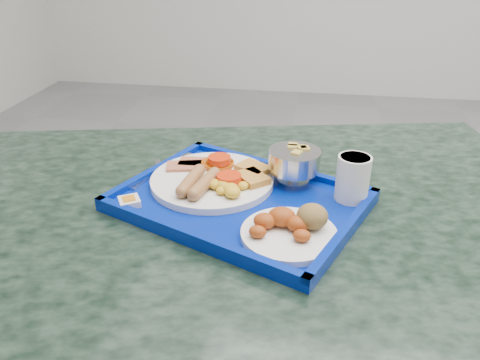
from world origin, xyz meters
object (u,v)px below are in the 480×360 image
object	(u,v)px
bread_plate	(292,227)
juice_cup	(353,177)
fruit_bowl	(294,161)
main_plate	(215,179)
tray	(240,201)
table	(240,294)

from	to	relation	value
bread_plate	juice_cup	size ratio (longest dim) A/B	1.85
juice_cup	bread_plate	bearing A→B (deg)	-125.84
fruit_bowl	main_plate	bearing A→B (deg)	-166.31
tray	main_plate	distance (m)	0.08
bread_plate	fruit_bowl	bearing A→B (deg)	92.31
tray	fruit_bowl	world-z (taller)	fruit_bowl
tray	bread_plate	world-z (taller)	bread_plate
table	fruit_bowl	xyz separation A→B (m)	(0.09, 0.10, 0.27)
main_plate	fruit_bowl	world-z (taller)	fruit_bowl
fruit_bowl	bread_plate	bearing A→B (deg)	-87.69
tray	bread_plate	distance (m)	0.15
table	fruit_bowl	size ratio (longest dim) A/B	14.03
fruit_bowl	juice_cup	distance (m)	0.12
table	fruit_bowl	bearing A→B (deg)	47.33
table	main_plate	xyz separation A→B (m)	(-0.06, 0.06, 0.23)
tray	bread_plate	size ratio (longest dim) A/B	3.29
table	juice_cup	xyz separation A→B (m)	(0.20, 0.05, 0.27)
bread_plate	fruit_bowl	xyz separation A→B (m)	(-0.01, 0.19, 0.03)
table	main_plate	distance (m)	0.25
main_plate	juice_cup	world-z (taller)	juice_cup
tray	juice_cup	xyz separation A→B (m)	(0.20, 0.03, 0.05)
tray	main_plate	world-z (taller)	main_plate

